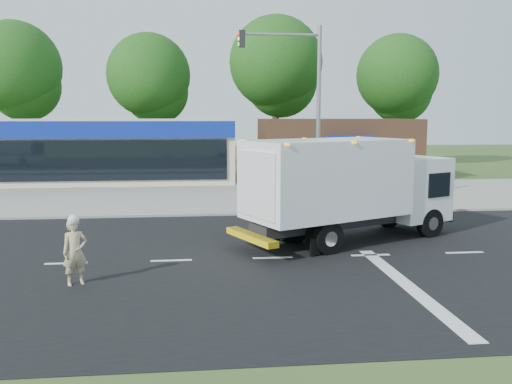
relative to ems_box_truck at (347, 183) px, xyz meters
The scene contains 11 objects.
ground 3.91m from the ems_box_truck, 145.04° to the right, with size 120.00×120.00×0.00m, color #385123.
road_asphalt 3.91m from the ems_box_truck, 145.04° to the right, with size 60.00×14.00×0.02m, color black.
sidewalk 7.12m from the ems_box_truck, 113.71° to the left, with size 60.00×2.40×0.12m, color gray.
parking_apron 12.54m from the ems_box_truck, 102.86° to the left, with size 60.00×9.00×0.02m, color gray.
lane_markings 4.08m from the ems_box_truck, 113.21° to the right, with size 55.20×7.00×0.01m.
ems_box_truck is the anchor object (origin of this frame).
emergency_worker 9.01m from the ems_box_truck, 153.86° to the right, with size 0.73×0.64×1.80m.
retail_strip_mall 21.50m from the ems_box_truck, 123.14° to the left, with size 18.00×6.20×4.00m.
brown_storefront 18.55m from the ems_box_truck, 76.77° to the left, with size 10.00×6.70×4.00m.
traffic_signal_pole 6.39m from the ems_box_truck, 94.06° to the left, with size 3.51×0.25×8.00m.
background_trees 27.02m from the ems_box_truck, 97.82° to the left, with size 36.77×7.39×12.10m.
Camera 1 is at (-2.13, -15.59, 4.23)m, focal length 38.00 mm.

